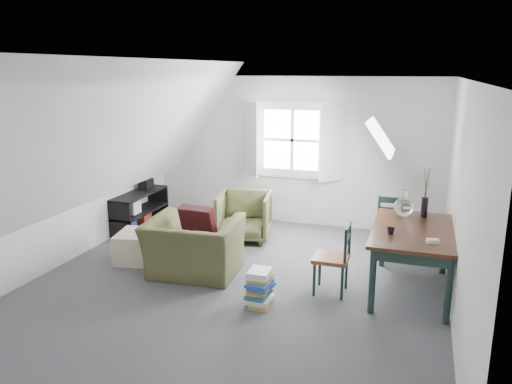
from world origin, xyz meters
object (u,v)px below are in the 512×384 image
(dining_chair_near, at_px, (334,257))
(magazine_stack, at_px, (260,288))
(armchair_near, at_px, (195,274))
(media_shelf, at_px, (138,213))
(armchair_far, at_px, (244,239))
(ottoman, at_px, (141,246))
(dining_chair_far, at_px, (392,225))
(dining_table, at_px, (414,237))

(dining_chair_near, relative_size, magazine_stack, 2.06)
(armchair_near, height_order, media_shelf, media_shelf)
(magazine_stack, bearing_deg, armchair_far, 114.23)
(ottoman, relative_size, media_shelf, 0.50)
(dining_chair_near, bearing_deg, ottoman, -96.90)
(armchair_near, relative_size, ottoman, 1.88)
(armchair_far, xyz_separation_m, magazine_stack, (0.95, -2.11, 0.21))
(ottoman, bearing_deg, magazine_stack, -21.39)
(ottoman, bearing_deg, dining_chair_far, 20.52)
(armchair_near, xyz_separation_m, magazine_stack, (1.09, -0.58, 0.21))
(ottoman, bearing_deg, media_shelf, 122.51)
(media_shelf, bearing_deg, dining_chair_far, -0.96)
(media_shelf, xyz_separation_m, magazine_stack, (2.77, -1.98, -0.07))
(armchair_far, height_order, media_shelf, media_shelf)
(dining_chair_near, bearing_deg, dining_chair_far, 155.51)
(ottoman, xyz_separation_m, dining_chair_near, (2.74, -0.19, 0.25))
(armchair_near, distance_m, media_shelf, 2.21)
(dining_table, relative_size, dining_chair_near, 1.83)
(dining_chair_far, bearing_deg, dining_table, 89.60)
(media_shelf, bearing_deg, armchair_far, 2.36)
(armchair_far, height_order, dining_table, dining_table)
(armchair_far, distance_m, media_shelf, 1.85)
(armchair_near, bearing_deg, armchair_far, -99.89)
(armchair_far, height_order, magazine_stack, magazine_stack)
(dining_chair_far, bearing_deg, media_shelf, -15.76)
(armchair_far, bearing_deg, dining_table, -35.31)
(armchair_near, bearing_deg, ottoman, -17.24)
(ottoman, height_order, dining_table, dining_table)
(armchair_far, height_order, ottoman, ottoman)
(ottoman, bearing_deg, armchair_near, -12.61)
(dining_chair_near, relative_size, media_shelf, 0.70)
(armchair_near, relative_size, dining_chair_far, 1.24)
(armchair_far, bearing_deg, dining_chair_far, -12.78)
(armchair_near, xyz_separation_m, dining_chair_near, (1.82, 0.02, 0.45))
(armchair_near, xyz_separation_m, dining_chair_far, (2.38, 1.44, 0.48))
(armchair_far, distance_m, dining_chair_far, 2.29)
(armchair_far, relative_size, ottoman, 1.35)
(armchair_near, height_order, dining_chair_near, dining_chair_near)
(armchair_far, xyz_separation_m, dining_chair_far, (2.24, -0.08, 0.48))
(ottoman, relative_size, magazine_stack, 1.45)
(armchair_near, bearing_deg, magazine_stack, 147.29)
(dining_chair_near, bearing_deg, dining_table, 108.18)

